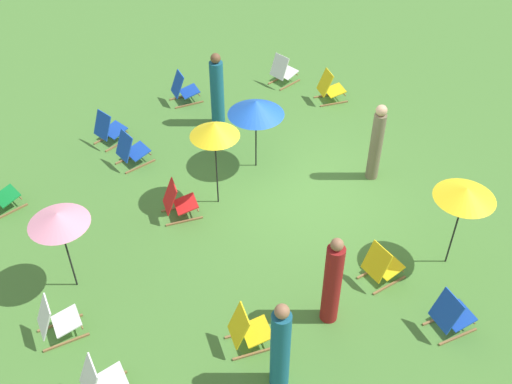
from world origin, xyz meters
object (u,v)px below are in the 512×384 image
object	(u,v)px
deckchair_2	(451,315)
person_3	(332,282)
deckchair_6	(131,150)
person_2	(217,91)
deckchair_10	(109,129)
umbrella_2	(214,129)
deckchair_0	(382,265)
deckchair_12	(330,88)
deckchair_3	(56,321)
deckchair_4	(178,202)
deckchair_5	(248,330)
person_0	(376,143)
umbrella_0	(466,193)
deckchair_11	(283,71)
umbrella_1	(256,108)
umbrella_3	(58,219)
person_1	(280,348)
deckchair_1	(100,382)
deckchair_8	(183,89)

from	to	relation	value
deckchair_2	person_3	xyz separation A→B (m)	(1.27, 1.52, 0.51)
deckchair_6	person_2	distance (m)	2.51
deckchair_10	umbrella_2	size ratio (longest dim) A/B	0.44
deckchair_0	deckchair_12	distance (m)	6.10
deckchair_3	deckchair_4	world-z (taller)	same
deckchair_4	deckchair_5	world-z (taller)	same
person_2	deckchair_2	bearing A→B (deg)	-51.62
deckchair_4	deckchair_12	bearing A→B (deg)	-56.59
person_0	person_2	world-z (taller)	person_2
deckchair_10	umbrella_0	xyz separation A→B (m)	(-6.94, -3.81, 1.30)
umbrella_0	person_2	size ratio (longest dim) A/B	0.96
deckchair_0	deckchair_11	size ratio (longest dim) A/B	0.99
deckchair_4	deckchair_6	world-z (taller)	same
deckchair_4	deckchair_3	bearing A→B (deg)	131.26
deckchair_6	deckchair_11	size ratio (longest dim) A/B	0.99
umbrella_0	umbrella_1	world-z (taller)	umbrella_0
deckchair_3	umbrella_0	world-z (taller)	umbrella_0
umbrella_3	person_0	world-z (taller)	person_0
umbrella_0	deckchair_12	bearing A→B (deg)	-16.18
deckchair_2	deckchair_6	world-z (taller)	same
deckchair_6	umbrella_3	size ratio (longest dim) A/B	0.48
umbrella_0	umbrella_1	xyz separation A→B (m)	(4.37, 1.41, -0.16)
deckchair_0	person_2	world-z (taller)	person_2
umbrella_0	person_2	world-z (taller)	person_2
umbrella_0	person_3	size ratio (longest dim) A/B	0.97
deckchair_0	deckchair_5	xyz separation A→B (m)	(0.10, 2.74, 0.00)
deckchair_10	umbrella_3	bearing A→B (deg)	134.76
umbrella_1	person_0	world-z (taller)	person_0
deckchair_10	person_2	size ratio (longest dim) A/B	0.46
deckchair_4	deckchair_12	world-z (taller)	same
umbrella_2	umbrella_0	bearing A→B (deg)	-143.92
person_1	umbrella_0	bearing A→B (deg)	-6.10
deckchair_0	deckchair_2	size ratio (longest dim) A/B	1.00
deckchair_0	deckchair_3	distance (m)	5.61
umbrella_1	person_0	bearing A→B (deg)	-131.47
deckchair_1	umbrella_3	distance (m)	2.69
umbrella_0	person_0	size ratio (longest dim) A/B	0.99
person_1	deckchair_6	bearing A→B (deg)	74.96
deckchair_3	deckchair_10	size ratio (longest dim) A/B	0.97
deckchair_4	umbrella_3	xyz separation A→B (m)	(-0.64, 2.39, 1.25)
deckchair_1	deckchair_8	bearing A→B (deg)	-31.29
deckchair_4	person_2	bearing A→B (deg)	-29.26
deckchair_6	deckchair_12	bearing A→B (deg)	-99.50
deckchair_1	deckchair_12	distance (m)	9.39
umbrella_1	umbrella_0	bearing A→B (deg)	-162.06
deckchair_6	umbrella_1	distance (m)	2.99
deckchair_8	umbrella_3	distance (m)	6.43
deckchair_11	deckchair_0	bearing A→B (deg)	148.30
deckchair_0	deckchair_3	bearing A→B (deg)	70.05
deckchair_11	deckchair_6	bearing A→B (deg)	91.50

